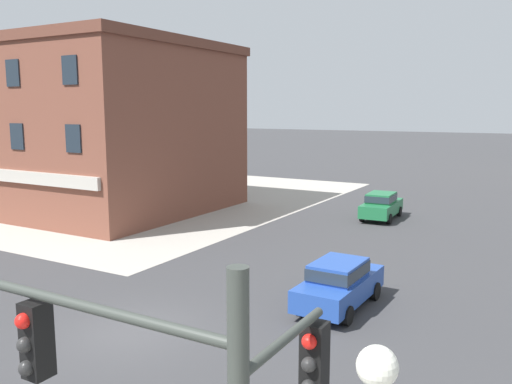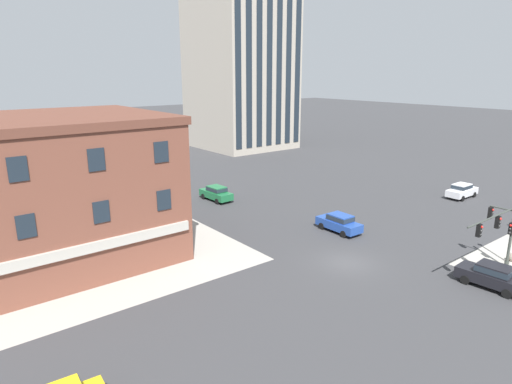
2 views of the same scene
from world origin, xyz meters
name	(u,v)px [view 2 (image 2 of 2)]	position (x,y,z in m)	size (l,w,h in m)	color
ground_plane	(347,263)	(0.00, 0.00, 0.00)	(320.00, 320.00, 0.00)	#38383A
sidewalk_far_corner	(9,247)	(-20.00, 20.00, 0.00)	(32.00, 32.00, 0.02)	#A8A399
traffic_signal_main	(501,228)	(7.41, -7.87, 3.45)	(7.21, 2.09, 5.50)	#383D38
bollard_sphere_curb_a	(511,257)	(10.44, -7.78, 0.31)	(0.62, 0.62, 0.62)	gray
car_main_northbound_near	(462,190)	(24.92, 3.86, 0.92)	(4.40, 1.90, 1.68)	silver
car_main_southbound_far	(339,222)	(4.85, 5.08, 0.92)	(1.97, 4.44, 1.68)	#23479E
car_cross_westbound	(216,193)	(1.60, 20.84, 0.92)	(2.04, 4.47, 1.68)	#1E6B3D
car_main_mid	(492,275)	(4.68, -8.85, 0.92)	(2.10, 4.50, 1.68)	black
storefront_block_near_corner	(38,191)	(-18.22, 15.05, 5.64)	(18.81, 14.51, 11.26)	brown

